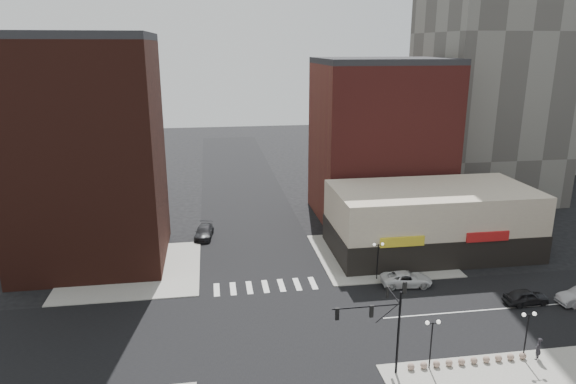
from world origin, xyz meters
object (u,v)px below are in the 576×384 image
object	(u,v)px
street_lamp_se_a	(432,332)
pedestrian	(538,349)
white_suv	(406,279)
dark_sedan_east	(526,297)
dark_sedan_north	(204,232)
street_lamp_ne	(378,252)
traffic_signal	(385,315)
street_lamp_se_b	(528,324)

from	to	relation	value
street_lamp_se_a	pedestrian	world-z (taller)	street_lamp_se_a
white_suv	pedestrian	size ratio (longest dim) A/B	2.85
dark_sedan_east	dark_sedan_north	size ratio (longest dim) A/B	0.83
dark_sedan_north	pedestrian	world-z (taller)	pedestrian
street_lamp_se_a	dark_sedan_north	xyz separation A→B (m)	(-17.50, 31.80, -2.52)
street_lamp_se_a	dark_sedan_east	size ratio (longest dim) A/B	0.94
street_lamp_se_a	pedestrian	bearing A→B (deg)	-1.31
street_lamp_ne	dark_sedan_north	size ratio (longest dim) A/B	0.79
traffic_signal	pedestrian	size ratio (longest dim) A/B	4.13
street_lamp_se_a	street_lamp_ne	distance (m)	16.03
dark_sedan_north	pedestrian	bearing A→B (deg)	-42.79
dark_sedan_north	pedestrian	size ratio (longest dim) A/B	2.81
street_lamp_ne	pedestrian	world-z (taller)	street_lamp_ne
traffic_signal	street_lamp_se_b	world-z (taller)	traffic_signal
pedestrian	dark_sedan_north	bearing A→B (deg)	-94.05
street_lamp_ne	pedestrian	size ratio (longest dim) A/B	2.21
street_lamp_se_a	pedestrian	xyz separation A→B (m)	(9.07, -0.21, -2.23)
street_lamp_se_a	street_lamp_ne	size ratio (longest dim) A/B	1.00
street_lamp_ne	white_suv	size ratio (longest dim) A/B	0.78
traffic_signal	white_suv	world-z (taller)	traffic_signal
traffic_signal	pedestrian	xyz separation A→B (m)	(12.84, -0.38, -3.90)
white_suv	dark_sedan_east	bearing A→B (deg)	-114.27
dark_sedan_east	dark_sedan_north	xyz separation A→B (m)	(-31.23, 23.22, 0.02)
street_lamp_se_a	pedestrian	distance (m)	9.34
street_lamp_se_b	white_suv	distance (m)	15.09
traffic_signal	pedestrian	world-z (taller)	traffic_signal
street_lamp_se_a	dark_sedan_north	size ratio (longest dim) A/B	0.79
street_lamp_se_a	street_lamp_ne	world-z (taller)	same
street_lamp_ne	traffic_signal	bearing A→B (deg)	-106.75
dark_sedan_north	street_lamp_se_b	bearing A→B (deg)	-43.76
white_suv	street_lamp_se_b	bearing A→B (deg)	-158.02
pedestrian	dark_sedan_east	bearing A→B (deg)	-161.71
street_lamp_ne	pedestrian	distance (m)	18.24
white_suv	dark_sedan_east	world-z (taller)	dark_sedan_east
street_lamp_se_b	pedestrian	xyz separation A→B (m)	(1.07, -0.21, -2.23)
traffic_signal	street_lamp_ne	distance (m)	16.62
street_lamp_se_a	street_lamp_se_b	size ratio (longest dim) A/B	1.00
traffic_signal	dark_sedan_north	bearing A→B (deg)	113.47
street_lamp_ne	white_suv	distance (m)	4.09
traffic_signal	dark_sedan_north	distance (m)	34.74
white_suv	dark_sedan_north	size ratio (longest dim) A/B	1.01
dark_sedan_east	pedestrian	size ratio (longest dim) A/B	2.34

